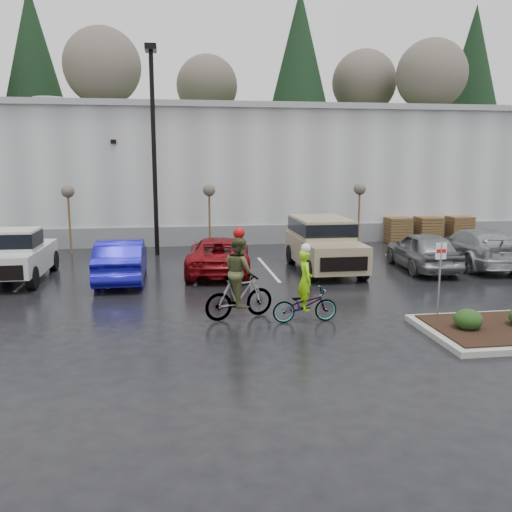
{
  "coord_description": "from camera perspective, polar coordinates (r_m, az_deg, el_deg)",
  "views": [
    {
      "loc": [
        -3.16,
        -13.04,
        4.32
      ],
      "look_at": [
        -0.62,
        3.79,
        1.3
      ],
      "focal_mm": 38.0,
      "sensor_mm": 36.0,
      "label": 1
    }
  ],
  "objects": [
    {
      "name": "ground",
      "position": [
        14.09,
        4.84,
        -7.83
      ],
      "size": [
        120.0,
        120.0,
        0.0
      ],
      "primitive_type": "plane",
      "color": "black",
      "rests_on": "ground"
    },
    {
      "name": "warehouse",
      "position": [
        35.18,
        -3.46,
        8.96
      ],
      "size": [
        60.5,
        15.5,
        7.2
      ],
      "color": "#ABADAF",
      "rests_on": "ground"
    },
    {
      "name": "wooded_ridge",
      "position": [
        58.14,
        -5.52,
        8.73
      ],
      "size": [
        80.0,
        25.0,
        6.0
      ],
      "primitive_type": "cube",
      "color": "#293F1A",
      "rests_on": "ground"
    },
    {
      "name": "lamppost",
      "position": [
        25.09,
        -10.76,
        13.02
      ],
      "size": [
        0.5,
        1.0,
        9.22
      ],
      "color": "black",
      "rests_on": "ground"
    },
    {
      "name": "sapling_west",
      "position": [
        26.53,
        -19.18,
        6.07
      ],
      "size": [
        0.6,
        0.6,
        3.2
      ],
      "color": "brown",
      "rests_on": "ground"
    },
    {
      "name": "sapling_mid",
      "position": [
        26.14,
        -4.95,
        6.54
      ],
      "size": [
        0.6,
        0.6,
        3.2
      ],
      "color": "brown",
      "rests_on": "ground"
    },
    {
      "name": "sapling_east",
      "position": [
        27.65,
        10.86,
        6.59
      ],
      "size": [
        0.6,
        0.6,
        3.2
      ],
      "color": "brown",
      "rests_on": "ground"
    },
    {
      "name": "pallet_stack_a",
      "position": [
        29.67,
        14.65,
        2.68
      ],
      "size": [
        1.2,
        1.2,
        1.35
      ],
      "primitive_type": "cube",
      "color": "brown",
      "rests_on": "ground"
    },
    {
      "name": "pallet_stack_b",
      "position": [
        30.38,
        17.61,
        2.71
      ],
      "size": [
        1.2,
        1.2,
        1.35
      ],
      "primitive_type": "cube",
      "color": "brown",
      "rests_on": "ground"
    },
    {
      "name": "pallet_stack_c",
      "position": [
        31.21,
        20.58,
        2.72
      ],
      "size": [
        1.2,
        1.2,
        1.35
      ],
      "primitive_type": "cube",
      "color": "brown",
      "rests_on": "ground"
    },
    {
      "name": "shrub_a",
      "position": [
        14.54,
        21.44,
        -6.24
      ],
      "size": [
        0.7,
        0.7,
        0.52
      ],
      "primitive_type": "ellipsoid",
      "color": "black",
      "rests_on": "curb_island"
    },
    {
      "name": "fire_lane_sign",
      "position": [
        15.24,
        18.79,
        -1.51
      ],
      "size": [
        0.3,
        0.05,
        2.2
      ],
      "color": "gray",
      "rests_on": "ground"
    },
    {
      "name": "pickup_white",
      "position": [
        21.6,
        -23.79,
        0.31
      ],
      "size": [
        2.1,
        5.2,
        1.96
      ],
      "primitive_type": null,
      "color": "beige",
      "rests_on": "ground"
    },
    {
      "name": "car_blue",
      "position": [
        20.16,
        -13.97,
        -0.38
      ],
      "size": [
        1.69,
        4.69,
        1.54
      ],
      "primitive_type": "imported",
      "rotation": [
        0.0,
        0.0,
        3.15
      ],
      "color": "#100D8F",
      "rests_on": "ground"
    },
    {
      "name": "car_red",
      "position": [
        20.98,
        -3.94,
        0.11
      ],
      "size": [
        2.86,
        5.26,
        1.4
      ],
      "primitive_type": "imported",
      "rotation": [
        0.0,
        0.0,
        3.03
      ],
      "color": "maroon",
      "rests_on": "ground"
    },
    {
      "name": "suv_tan",
      "position": [
        21.42,
        7.22,
        1.15
      ],
      "size": [
        2.2,
        5.1,
        2.06
      ],
      "primitive_type": null,
      "color": "tan",
      "rests_on": "ground"
    },
    {
      "name": "car_grey",
      "position": [
        22.53,
        17.14,
        0.54
      ],
      "size": [
        2.13,
        4.62,
        1.54
      ],
      "primitive_type": "imported",
      "rotation": [
        0.0,
        0.0,
        3.07
      ],
      "color": "slate",
      "rests_on": "ground"
    },
    {
      "name": "car_far_silver",
      "position": [
        24.08,
        22.16,
        0.86
      ],
      "size": [
        2.6,
        5.51,
        1.55
      ],
      "primitive_type": "imported",
      "rotation": [
        0.0,
        0.0,
        3.06
      ],
      "color": "#979A9F",
      "rests_on": "ground"
    },
    {
      "name": "cyclist_hivis",
      "position": [
        14.67,
        5.17,
        -4.38
      ],
      "size": [
        1.79,
        0.67,
        2.15
      ],
      "rotation": [
        0.0,
        0.0,
        1.6
      ],
      "color": "#3F3F44",
      "rests_on": "ground"
    },
    {
      "name": "cyclist_olive",
      "position": [
        14.89,
        -1.77,
        -3.17
      ],
      "size": [
        2.04,
        1.18,
        2.54
      ],
      "rotation": [
        0.0,
        0.0,
        1.9
      ],
      "color": "#3F3F44",
      "rests_on": "ground"
    }
  ]
}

